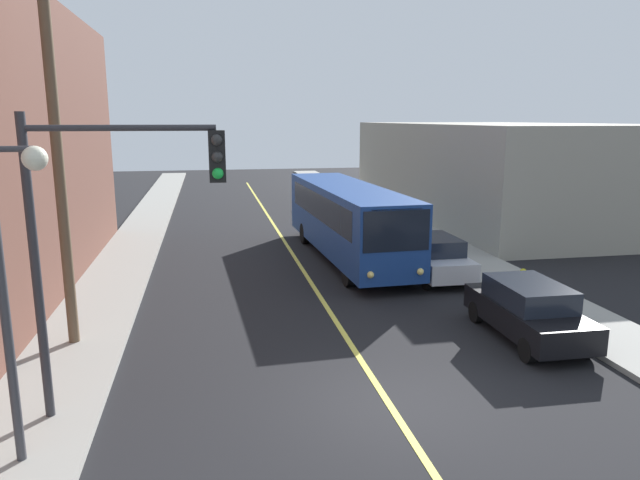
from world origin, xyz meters
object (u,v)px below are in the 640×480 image
(fire_hydrant, at_px, (523,280))
(parked_car_black, at_px, (528,310))
(city_bus, at_px, (347,218))
(utility_pole_near, at_px, (55,124))
(street_lamp_left, at_px, (14,260))
(traffic_signal_left_corner, at_px, (116,210))
(parked_car_silver, at_px, (433,256))

(fire_hydrant, bearing_deg, parked_car_black, -118.11)
(city_bus, xyz_separation_m, parked_car_black, (2.71, -10.20, -0.98))
(parked_car_black, bearing_deg, utility_pole_near, 171.76)
(street_lamp_left, distance_m, fire_hydrant, 15.94)
(utility_pole_near, height_order, traffic_signal_left_corner, utility_pole_near)
(city_bus, bearing_deg, parked_car_silver, -55.49)
(parked_car_black, relative_size, street_lamp_left, 0.81)
(city_bus, height_order, parked_car_black, city_bus)
(city_bus, bearing_deg, utility_pole_near, -138.55)
(parked_car_silver, bearing_deg, city_bus, 124.51)
(city_bus, relative_size, fire_hydrant, 14.57)
(parked_car_silver, xyz_separation_m, fire_hydrant, (2.11, -2.87, -0.26))
(city_bus, relative_size, parked_car_silver, 2.77)
(city_bus, bearing_deg, traffic_signal_left_corner, -121.20)
(parked_car_silver, relative_size, utility_pole_near, 0.42)
(utility_pole_near, bearing_deg, parked_car_black, -8.24)
(city_bus, distance_m, traffic_signal_left_corner, 14.90)
(street_lamp_left, bearing_deg, traffic_signal_left_corner, 47.52)
(parked_car_black, relative_size, traffic_signal_left_corner, 0.74)
(city_bus, height_order, utility_pole_near, utility_pole_near)
(parked_car_silver, xyz_separation_m, traffic_signal_left_corner, (-10.15, -8.87, 3.46))
(parked_car_black, height_order, parked_car_silver, same)
(utility_pole_near, relative_size, street_lamp_left, 1.90)
(city_bus, xyz_separation_m, fire_hydrant, (4.65, -6.57, -1.23))
(city_bus, height_order, street_lamp_left, street_lamp_left)
(traffic_signal_left_corner, height_order, fire_hydrant, traffic_signal_left_corner)
(parked_car_black, bearing_deg, city_bus, 104.88)
(street_lamp_left, relative_size, fire_hydrant, 6.55)
(street_lamp_left, bearing_deg, city_bus, 57.40)
(parked_car_silver, height_order, traffic_signal_left_corner, traffic_signal_left_corner)
(traffic_signal_left_corner, bearing_deg, street_lamp_left, -132.48)
(parked_car_silver, distance_m, street_lamp_left, 15.84)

